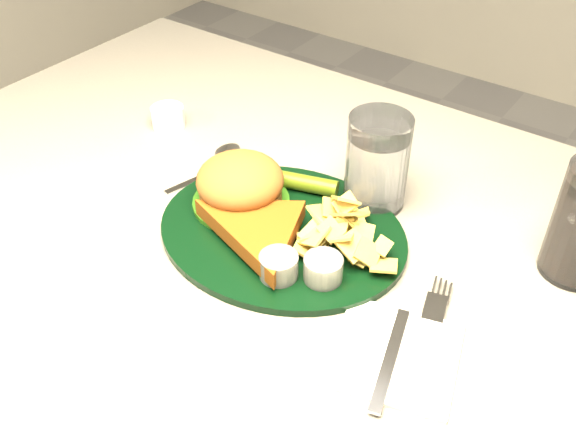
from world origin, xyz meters
name	(u,v)px	position (x,y,z in m)	size (l,w,h in m)	color
table	(288,420)	(0.00, 0.00, 0.38)	(1.20, 0.80, 0.75)	gray
dinner_plate	(282,213)	(-0.01, 0.00, 0.78)	(0.30, 0.25, 0.07)	black
water_glass	(377,162)	(0.05, 0.12, 0.81)	(0.08, 0.08, 0.12)	white
fork_napkin	(395,352)	(0.19, -0.08, 0.76)	(0.13, 0.17, 0.01)	white
spoon	(199,177)	(-0.16, 0.03, 0.75)	(0.04, 0.14, 0.01)	silver
ramekin	(168,117)	(-0.29, 0.10, 0.77)	(0.05, 0.05, 0.03)	white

